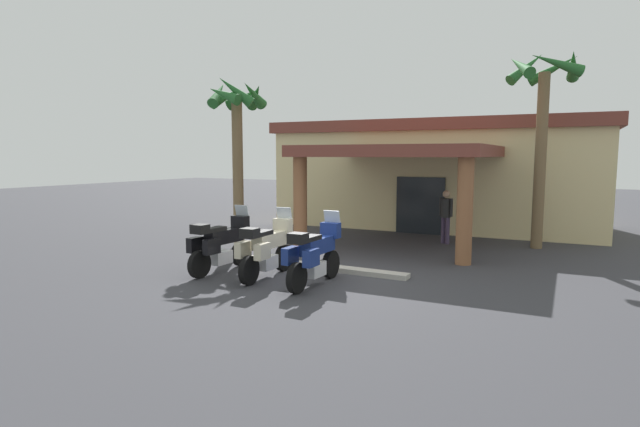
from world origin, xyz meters
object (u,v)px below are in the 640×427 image
motorcycle_cream (266,249)px  motorcycle_blue (314,255)px  palm_tree_roadside (237,121)px  motorcycle_black (220,244)px  palm_tree_near_portico (543,104)px  motel_building (436,173)px  pedestrian (446,213)px

motorcycle_cream → motorcycle_blue: 1.35m
palm_tree_roadside → motorcycle_cream: bearing=-44.8°
motorcycle_black → palm_tree_near_portico: 10.53m
motorcycle_cream → palm_tree_roadside: palm_tree_roadside is taller
motorcycle_cream → motorcycle_blue: bearing=-96.9°
motel_building → motorcycle_black: (-2.39, -10.82, -1.48)m
motorcycle_black → palm_tree_roadside: (-1.97, 3.34, 3.29)m
motorcycle_black → pedestrian: pedestrian is taller
motel_building → motorcycle_blue: size_ratio=5.91×
pedestrian → motel_building: bearing=44.2°
pedestrian → motorcycle_black: bearing=174.6°
motel_building → palm_tree_near_portico: palm_tree_near_portico is taller
motorcycle_blue → palm_tree_near_portico: bearing=-27.6°
palm_tree_roadside → motorcycle_blue: bearing=-36.0°
motorcycle_blue → palm_tree_roadside: (-4.67, 3.39, 3.29)m
motorcycle_blue → pedestrian: bearing=-9.4°
motorcycle_cream → pedestrian: pedestrian is taller
motorcycle_blue → pedestrian: pedestrian is taller
motorcycle_cream → motel_building: bearing=-8.2°
motorcycle_cream → motorcycle_blue: same height
pedestrian → motorcycle_blue: bearing=-165.4°
motel_building → motorcycle_cream: (-1.04, -10.78, -1.48)m
motorcycle_blue → palm_tree_near_portico: palm_tree_near_portico is taller
motorcycle_black → motorcycle_blue: 2.70m
motorcycle_black → motorcycle_cream: size_ratio=1.00×
motel_building → palm_tree_roadside: size_ratio=2.44×
palm_tree_roadside → motel_building: bearing=59.8°
palm_tree_near_portico → motorcycle_black: bearing=-132.1°
pedestrian → palm_tree_near_portico: palm_tree_near_portico is taller
motorcycle_black → palm_tree_near_portico: (6.60, 7.31, 3.74)m
motel_building → motorcycle_black: size_ratio=5.90×
pedestrian → palm_tree_roadside: (-5.83, -3.41, 2.96)m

